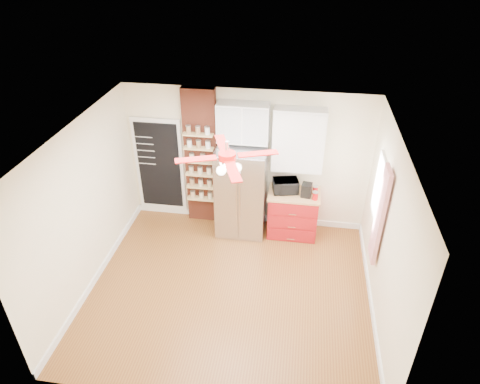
# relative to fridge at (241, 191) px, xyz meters

# --- Properties ---
(floor) EXTENTS (4.50, 4.50, 0.00)m
(floor) POSITION_rel_fridge_xyz_m (0.05, -1.63, -0.88)
(floor) COLOR brown
(floor) RESTS_ON ground
(ceiling) EXTENTS (4.50, 4.50, 0.00)m
(ceiling) POSITION_rel_fridge_xyz_m (0.05, -1.63, 1.83)
(ceiling) COLOR white
(ceiling) RESTS_ON wall_back
(wall_back) EXTENTS (4.50, 0.02, 2.70)m
(wall_back) POSITION_rel_fridge_xyz_m (0.05, 0.37, 0.48)
(wall_back) COLOR beige
(wall_back) RESTS_ON floor
(wall_front) EXTENTS (4.50, 0.02, 2.70)m
(wall_front) POSITION_rel_fridge_xyz_m (0.05, -3.63, 0.48)
(wall_front) COLOR beige
(wall_front) RESTS_ON floor
(wall_left) EXTENTS (0.02, 4.00, 2.70)m
(wall_left) POSITION_rel_fridge_xyz_m (-2.20, -1.63, 0.48)
(wall_left) COLOR beige
(wall_left) RESTS_ON floor
(wall_right) EXTENTS (0.02, 4.00, 2.70)m
(wall_right) POSITION_rel_fridge_xyz_m (2.30, -1.63, 0.48)
(wall_right) COLOR beige
(wall_right) RESTS_ON floor
(chalkboard) EXTENTS (0.95, 0.05, 1.95)m
(chalkboard) POSITION_rel_fridge_xyz_m (-1.65, 0.33, 0.23)
(chalkboard) COLOR white
(chalkboard) RESTS_ON wall_back
(brick_pillar) EXTENTS (0.60, 0.16, 2.70)m
(brick_pillar) POSITION_rel_fridge_xyz_m (-0.80, 0.29, 0.48)
(brick_pillar) COLOR brown
(brick_pillar) RESTS_ON floor
(fridge) EXTENTS (0.90, 0.70, 1.75)m
(fridge) POSITION_rel_fridge_xyz_m (0.00, 0.00, 0.00)
(fridge) COLOR #A6A7AB
(fridge) RESTS_ON floor
(upper_glass_cabinet) EXTENTS (0.90, 0.35, 0.70)m
(upper_glass_cabinet) POSITION_rel_fridge_xyz_m (0.00, 0.20, 1.27)
(upper_glass_cabinet) COLOR white
(upper_glass_cabinet) RESTS_ON wall_back
(red_cabinet) EXTENTS (0.94, 0.64, 0.90)m
(red_cabinet) POSITION_rel_fridge_xyz_m (0.97, 0.05, -0.42)
(red_cabinet) COLOR maroon
(red_cabinet) RESTS_ON floor
(upper_shelf_unit) EXTENTS (0.90, 0.30, 1.15)m
(upper_shelf_unit) POSITION_rel_fridge_xyz_m (0.97, 0.22, 1.00)
(upper_shelf_unit) COLOR white
(upper_shelf_unit) RESTS_ON wall_back
(window) EXTENTS (0.04, 0.75, 1.05)m
(window) POSITION_rel_fridge_xyz_m (2.28, -0.73, 0.68)
(window) COLOR white
(window) RESTS_ON wall_right
(curtain) EXTENTS (0.06, 0.40, 1.55)m
(curtain) POSITION_rel_fridge_xyz_m (2.23, -1.28, 0.57)
(curtain) COLOR red
(curtain) RESTS_ON wall_right
(ceiling_fan) EXTENTS (1.40, 1.40, 0.44)m
(ceiling_fan) POSITION_rel_fridge_xyz_m (0.05, -1.63, 1.55)
(ceiling_fan) COLOR silver
(ceiling_fan) RESTS_ON ceiling
(toaster_oven) EXTENTS (0.51, 0.40, 0.25)m
(toaster_oven) POSITION_rel_fridge_xyz_m (0.80, 0.06, 0.15)
(toaster_oven) COLOR black
(toaster_oven) RESTS_ON red_cabinet
(coffee_maker) EXTENTS (0.20, 0.22, 0.25)m
(coffee_maker) POSITION_rel_fridge_xyz_m (1.18, -0.02, 0.15)
(coffee_maker) COLOR black
(coffee_maker) RESTS_ON red_cabinet
(canister_left) EXTENTS (0.13, 0.13, 0.14)m
(canister_left) POSITION_rel_fridge_xyz_m (1.34, -0.11, 0.10)
(canister_left) COLOR #B1090C
(canister_left) RESTS_ON red_cabinet
(canister_right) EXTENTS (0.11, 0.11, 0.15)m
(canister_right) POSITION_rel_fridge_xyz_m (1.34, 0.07, 0.10)
(canister_right) COLOR #A3090E
(canister_right) RESTS_ON red_cabinet
(pantry_jar_oats) EXTENTS (0.10, 0.10, 0.13)m
(pantry_jar_oats) POSITION_rel_fridge_xyz_m (-0.94, 0.15, 0.56)
(pantry_jar_oats) COLOR beige
(pantry_jar_oats) RESTS_ON brick_pillar
(pantry_jar_beans) EXTENTS (0.11, 0.11, 0.13)m
(pantry_jar_beans) POSITION_rel_fridge_xyz_m (-0.74, 0.15, 0.56)
(pantry_jar_beans) COLOR #91724A
(pantry_jar_beans) RESTS_ON brick_pillar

